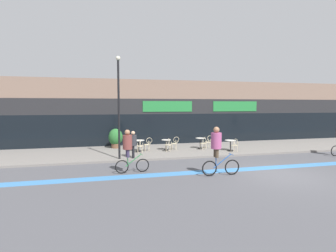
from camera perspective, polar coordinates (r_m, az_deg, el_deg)
ground_plane at (r=13.36m, az=23.36°, el=-9.79°), size 120.00×120.00×0.00m
sidewalk_slab at (r=19.49m, az=10.37°, el=-4.85°), size 40.00×5.50×0.12m
storefront_facade at (r=23.62m, az=5.77°, el=3.02°), size 40.00×4.06×5.21m
bike_lane_stripe at (r=14.46m, az=20.00°, el=-8.59°), size 36.00×0.70×0.01m
bistro_table_0 at (r=17.79m, az=-6.39°, el=-3.76°), size 0.76×0.76×0.75m
bistro_table_1 at (r=18.16m, az=-0.38°, el=-3.65°), size 0.65×0.65×0.72m
bistro_table_2 at (r=18.98m, az=7.06°, el=-3.26°), size 0.68×0.68×0.75m
bistro_table_3 at (r=18.47m, az=13.44°, el=-3.63°), size 0.76×0.76×0.71m
cafe_chair_0_near at (r=17.18m, az=-6.12°, el=-4.13°), size 0.41×0.58×0.90m
cafe_chair_0_side at (r=17.89m, az=-4.40°, el=-3.77°), size 0.59×0.44×0.90m
cafe_chair_1_near at (r=17.56m, az=0.10°, el=-3.91°), size 0.40×0.58×0.90m
cafe_chair_1_side at (r=18.31m, az=1.53°, el=-3.56°), size 0.58×0.41×0.90m
cafe_chair_2_near at (r=18.41m, az=7.78°, el=-3.56°), size 0.45×0.60×0.90m
cafe_chair_2_side at (r=19.22m, az=8.80°, el=-3.23°), size 0.58×0.40×0.90m
cafe_chair_3_near at (r=17.92m, az=14.38°, el=-3.88°), size 0.44×0.59×0.90m
planter_pot at (r=19.39m, az=-11.33°, el=-2.55°), size 1.01×1.01×1.40m
lamp_post at (r=15.25m, az=-10.69°, el=5.39°), size 0.26×0.26×5.87m
cyclist_1 at (r=12.56m, az=-8.58°, el=-4.64°), size 1.64×0.53×2.08m
cyclist_2 at (r=12.14m, az=10.70°, el=-4.55°), size 1.83×0.50×2.25m
pedestrian_near_end at (r=15.52m, az=-7.60°, el=-3.47°), size 0.43×0.43×1.59m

